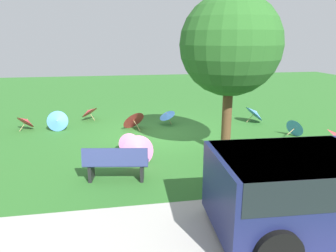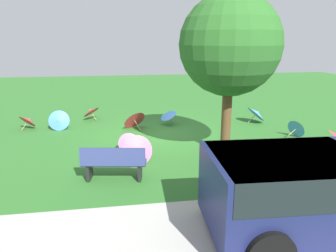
% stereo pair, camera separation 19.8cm
% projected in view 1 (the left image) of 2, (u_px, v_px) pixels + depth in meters
% --- Properties ---
extents(ground, '(40.00, 40.00, 0.00)m').
position_uv_depth(ground, '(162.00, 135.00, 11.72)').
color(ground, '#2D6B28').
extents(road_strip, '(40.00, 3.52, 0.01)m').
position_uv_depth(road_strip, '(225.00, 251.00, 5.29)').
color(road_strip, '#B2AFA8').
rests_on(road_strip, ground).
extents(van_dark, '(4.68, 2.30, 1.53)m').
position_uv_depth(van_dark, '(332.00, 185.00, 5.64)').
color(van_dark, '#191E4C').
rests_on(van_dark, ground).
extents(park_bench, '(1.66, 0.73, 0.90)m').
position_uv_depth(park_bench, '(116.00, 163.00, 7.80)').
color(park_bench, navy).
rests_on(park_bench, ground).
extents(shade_tree, '(2.91, 2.91, 4.73)m').
position_uv_depth(shade_tree, '(230.00, 45.00, 8.93)').
color(shade_tree, brown).
rests_on(shade_tree, ground).
extents(parasol_pink_0, '(0.93, 0.80, 0.89)m').
position_uv_depth(parasol_pink_0, '(139.00, 151.00, 8.71)').
color(parasol_pink_0, tan).
rests_on(parasol_pink_0, ground).
extents(parasol_blue_0, '(0.78, 0.77, 0.68)m').
position_uv_depth(parasol_blue_0, '(296.00, 127.00, 11.45)').
color(parasol_blue_0, tan).
rests_on(parasol_blue_0, ground).
extents(parasol_red_1, '(0.98, 1.00, 0.66)m').
position_uv_depth(parasol_red_1, '(89.00, 111.00, 13.70)').
color(parasol_red_1, tan).
rests_on(parasol_red_1, ground).
extents(parasol_blue_2, '(0.80, 0.67, 0.79)m').
position_uv_depth(parasol_blue_2, '(57.00, 121.00, 12.11)').
color(parasol_blue_2, tan).
rests_on(parasol_blue_2, ground).
extents(parasol_red_2, '(1.12, 1.05, 0.81)m').
position_uv_depth(parasol_red_2, '(133.00, 119.00, 12.35)').
color(parasol_red_2, tan).
rests_on(parasol_red_2, ground).
extents(parasol_pink_2, '(0.67, 0.61, 0.63)m').
position_uv_depth(parasol_pink_2, '(129.00, 143.00, 9.78)').
color(parasol_pink_2, tan).
rests_on(parasol_pink_2, ground).
extents(parasol_blue_4, '(0.77, 0.89, 0.77)m').
position_uv_depth(parasol_blue_4, '(255.00, 113.00, 13.36)').
color(parasol_blue_4, tan).
rests_on(parasol_blue_4, ground).
extents(parasol_red_3, '(0.92, 0.92, 0.65)m').
position_uv_depth(parasol_red_3, '(26.00, 121.00, 12.27)').
color(parasol_red_3, tan).
rests_on(parasol_red_3, ground).
extents(parasol_blue_5, '(0.88, 0.89, 0.65)m').
position_uv_depth(parasol_blue_5, '(167.00, 115.00, 12.90)').
color(parasol_blue_5, tan).
rests_on(parasol_blue_5, ground).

